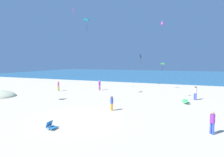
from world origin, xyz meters
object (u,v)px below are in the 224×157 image
(beach_chair_mid_beach, at_px, (51,126))
(person_1, at_px, (100,84))
(person_3, at_px, (112,102))
(kite_purple, at_px, (74,9))
(person_0, at_px, (58,85))
(person_2, at_px, (195,92))
(kite_black, at_px, (140,56))
(beach_chair_far_left, at_px, (186,102))
(person_4, at_px, (212,121))
(kite_teal, at_px, (87,19))
(kite_magenta, at_px, (162,23))
(kite_green, at_px, (163,63))

(beach_chair_mid_beach, distance_m, person_1, 17.42)
(person_3, relative_size, kite_purple, 1.38)
(person_0, xyz_separation_m, kite_purple, (2.65, 0.70, 11.72))
(person_2, relative_size, kite_black, 0.93)
(beach_chair_far_left, bearing_deg, kite_purple, 113.92)
(kite_black, bearing_deg, person_3, -84.98)
(beach_chair_far_left, bearing_deg, kite_black, 64.55)
(beach_chair_mid_beach, xyz_separation_m, person_0, (-10.12, 13.73, 0.65))
(beach_chair_mid_beach, bearing_deg, person_2, 55.24)
(person_4, xyz_separation_m, kite_teal, (-13.39, 7.85, 9.16))
(beach_chair_mid_beach, height_order, person_4, person_4)
(person_2, height_order, person_3, person_2)
(person_0, distance_m, person_4, 22.94)
(beach_chair_far_left, height_order, kite_teal, kite_teal)
(beach_chair_mid_beach, height_order, person_3, person_3)
(person_0, height_order, person_1, person_1)
(kite_teal, bearing_deg, kite_magenta, 73.05)
(kite_purple, distance_m, kite_magenta, 21.80)
(kite_purple, bearing_deg, beach_chair_mid_beach, -62.65)
(beach_chair_far_left, xyz_separation_m, kite_teal, (-11.95, -0.50, 9.77))
(beach_chair_mid_beach, bearing_deg, kite_green, 77.14)
(beach_chair_far_left, relative_size, kite_teal, 0.51)
(person_1, xyz_separation_m, kite_green, (9.39, 5.39, 3.42))
(kite_magenta, height_order, kite_teal, kite_magenta)
(person_2, bearing_deg, kite_black, -115.27)
(person_0, xyz_separation_m, kite_black, (10.52, 12.09, 4.85))
(person_1, bearing_deg, kite_green, 74.41)
(person_1, relative_size, person_4, 1.11)
(person_1, bearing_deg, person_3, -14.65)
(beach_chair_far_left, bearing_deg, person_0, 117.45)
(kite_magenta, distance_m, kite_teal, 23.51)
(person_1, bearing_deg, person_0, -107.06)
(beach_chair_far_left, height_order, person_0, person_0)
(person_2, distance_m, person_4, 11.12)
(beach_chair_mid_beach, xyz_separation_m, person_1, (-4.33, 16.85, 0.72))
(person_3, height_order, kite_black, kite_black)
(beach_chair_mid_beach, height_order, kite_teal, kite_teal)
(kite_magenta, bearing_deg, beach_chair_mid_beach, -96.20)
(kite_purple, height_order, kite_teal, kite_purple)
(person_3, bearing_deg, beach_chair_mid_beach, 9.99)
(beach_chair_far_left, relative_size, person_4, 0.58)
(person_4, bearing_deg, person_3, -62.81)
(person_4, bearing_deg, beach_chair_mid_beach, -26.29)
(kite_purple, bearing_deg, kite_black, 55.34)
(beach_chair_far_left, relative_size, person_3, 0.63)
(person_1, relative_size, kite_magenta, 1.31)
(kite_black, bearing_deg, beach_chair_far_left, -59.81)
(kite_purple, relative_size, kite_magenta, 0.79)
(kite_teal, xyz_separation_m, kite_black, (3.59, 14.88, -4.28))
(kite_purple, distance_m, kite_teal, 6.10)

